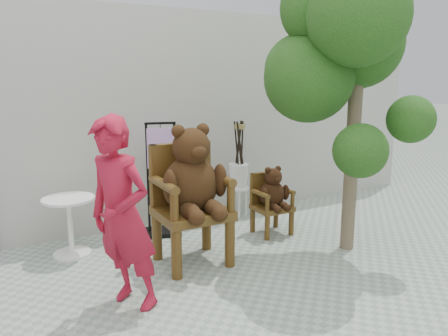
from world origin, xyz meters
name	(u,v)px	position (x,y,z in m)	size (l,w,h in m)	color
ground_plane	(287,295)	(0.00, 0.00, 0.00)	(60.00, 60.00, 0.00)	#919C8C
back_wall	(165,116)	(0.00, 3.10, 1.50)	(9.00, 1.00, 3.00)	#AFADA3
chair_big	(191,185)	(-0.47, 1.17, 0.91)	(0.77, 0.84, 1.59)	#3F2A0D
chair_small	(272,195)	(0.87, 1.51, 0.54)	(0.47, 0.50, 0.93)	#3F2A0D
person	(123,217)	(-1.43, 0.49, 0.89)	(0.65, 0.42, 1.77)	maroon
cafe_table	(70,219)	(-1.64, 2.04, 0.44)	(0.60, 0.60, 0.70)	white
display_stand	(162,192)	(-0.43, 2.17, 0.58)	(0.52, 0.45, 1.51)	black
stool_bucket	(239,175)	(0.86, 2.35, 0.64)	(0.32, 0.32, 1.45)	white
tree	(336,50)	(1.07, 0.64, 2.37)	(1.64, 1.67, 3.23)	brown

